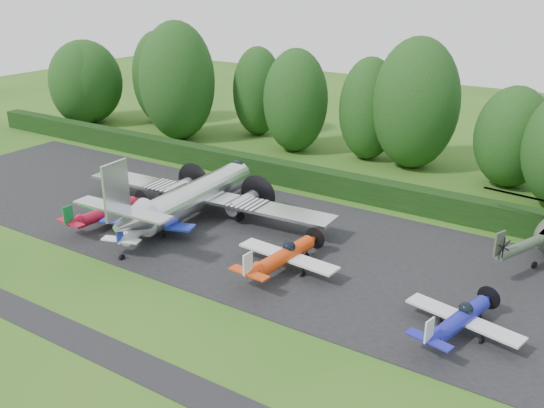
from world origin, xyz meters
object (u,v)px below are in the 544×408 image
Objects in this scene: transport_plane at (193,196)px; light_plane_blue at (460,319)px; light_plane_red at (107,212)px; light_plane_white at (144,224)px; light_plane_orange at (283,256)px.

light_plane_blue is (22.16, -4.77, -0.94)m from transport_plane.
light_plane_red is 4.12m from light_plane_white.
light_plane_orange is at bearing 163.00° from light_plane_blue.
light_plane_white is at bearing -6.73° from light_plane_red.
transport_plane reaches higher than light_plane_red.
light_plane_blue is at bearing 17.64° from light_plane_white.
transport_plane is 3.08× the size of light_plane_red.
transport_plane reaches higher than light_plane_blue.
light_plane_red is 1.06× the size of light_plane_blue.
light_plane_white is 1.10× the size of light_plane_blue.
light_plane_blue is at bearing -9.10° from transport_plane.
light_plane_orange is (10.49, -3.68, -0.83)m from transport_plane.
light_plane_blue is at bearing -4.17° from light_plane_red.
light_plane_blue is (27.02, -0.35, -0.06)m from light_plane_red.
light_plane_white is at bearing -179.77° from light_plane_orange.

